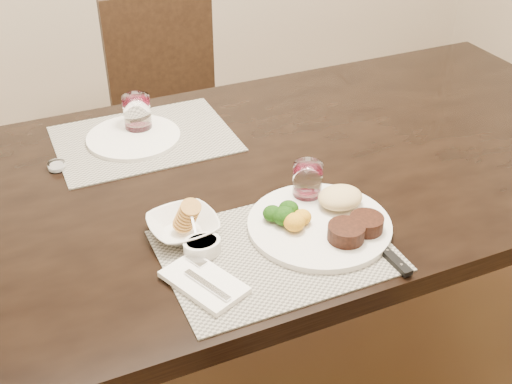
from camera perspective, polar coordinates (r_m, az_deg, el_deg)
name	(u,v)px	position (r m, az deg, el deg)	size (l,w,h in m)	color
ground_plane	(273,367)	(2.10, 1.56, -15.33)	(4.50, 4.50, 0.00)	#442616
dining_table	(277,192)	(1.65, 1.91, 0.03)	(2.00, 1.00, 0.75)	black
chair_far	(172,104)	(2.50, -7.49, 7.75)	(0.42, 0.42, 0.90)	black
placemat_near	(276,250)	(1.33, 1.76, -5.21)	(0.46, 0.34, 0.00)	gray
placemat_far	(144,139)	(1.75, -9.89, 4.68)	(0.46, 0.34, 0.00)	gray
dinner_plate	(326,220)	(1.39, 6.27, -2.50)	(0.31, 0.31, 0.06)	silver
napkin_fork	(204,282)	(1.24, -4.66, -7.96)	(0.15, 0.19, 0.02)	white
steak_knife	(386,252)	(1.34, 11.51, -5.28)	(0.02, 0.23, 0.01)	white
cracker_bowl	(183,226)	(1.37, -6.50, -2.98)	(0.15, 0.15, 0.06)	silver
sauce_ramekin	(202,246)	(1.31, -4.82, -4.81)	(0.08, 0.12, 0.06)	silver
wine_glass_near	(307,184)	(1.46, 4.58, 0.73)	(0.07, 0.07, 0.09)	white
far_plate	(134,137)	(1.74, -10.83, 4.81)	(0.25, 0.25, 0.01)	silver
wine_glass_far	(137,116)	(1.77, -10.49, 6.70)	(0.07, 0.07, 0.10)	white
salt_cellar	(57,166)	(1.66, -17.29, 2.19)	(0.04, 0.04, 0.02)	white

